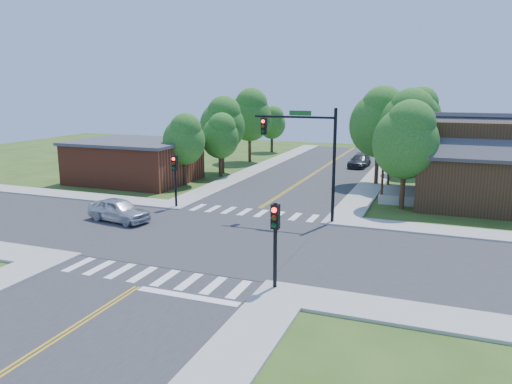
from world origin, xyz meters
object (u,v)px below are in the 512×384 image
at_px(car_dgrey, 360,161).
at_px(house_ne, 492,160).
at_px(signal_mast_ne, 308,146).
at_px(signal_pole_se, 275,230).
at_px(car_silver, 119,210).
at_px(signal_pole_nw, 175,171).

bearing_deg(car_dgrey, house_ne, -47.46).
xyz_separation_m(signal_mast_ne, house_ne, (11.19, 8.65, -1.52)).
xyz_separation_m(signal_pole_se, car_silver, (-12.77, 6.75, -1.92)).
bearing_deg(car_silver, signal_mast_ne, -57.65).
relative_size(car_silver, car_dgrey, 1.01).
bearing_deg(signal_pole_nw, car_silver, -109.41).
bearing_deg(car_silver, signal_pole_se, -107.44).
height_order(signal_mast_ne, car_silver, signal_mast_ne).
relative_size(signal_pole_se, signal_pole_nw, 1.00).
xyz_separation_m(signal_pole_se, house_ne, (9.51, 19.86, 0.67)).
relative_size(house_ne, car_silver, 2.84).
xyz_separation_m(signal_pole_se, signal_pole_nw, (-11.20, 11.20, 0.00)).
relative_size(signal_pole_nw, car_silver, 0.83).
height_order(car_silver, car_dgrey, car_silver).
height_order(signal_pole_se, car_silver, signal_pole_se).
bearing_deg(signal_pole_nw, signal_mast_ne, 0.07).
bearing_deg(house_ne, signal_pole_se, -115.58).
height_order(signal_pole_se, signal_pole_nw, same).
relative_size(signal_pole_nw, house_ne, 0.29).
bearing_deg(car_dgrey, car_silver, -108.18).
bearing_deg(signal_pole_se, car_silver, 152.16).
height_order(house_ne, car_silver, house_ne).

